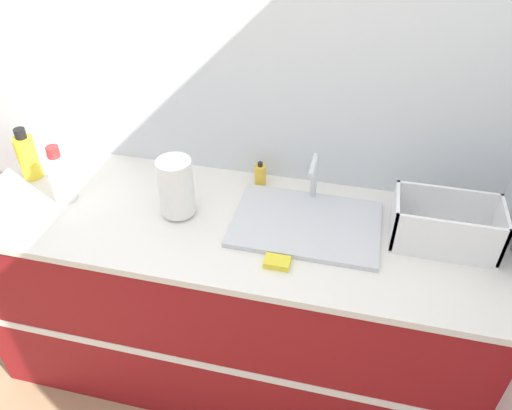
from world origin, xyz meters
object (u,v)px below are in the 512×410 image
at_px(paper_towel_roll, 176,187).
at_px(dish_rack, 444,228).
at_px(bottle_white_spray, 60,177).
at_px(bottle_yellow, 28,156).
at_px(sink, 306,222).
at_px(soap_dispenser, 260,175).

relative_size(paper_towel_roll, dish_rack, 0.65).
relative_size(dish_rack, bottle_white_spray, 1.51).
height_order(dish_rack, bottle_yellow, bottle_yellow).
xyz_separation_m(dish_rack, bottle_white_spray, (-1.47, -0.08, 0.04)).
distance_m(sink, bottle_yellow, 1.21).
xyz_separation_m(paper_towel_roll, bottle_white_spray, (-0.48, -0.02, -0.01)).
bearing_deg(bottle_white_spray, paper_towel_roll, 2.58).
relative_size(sink, bottle_white_spray, 2.25).
height_order(paper_towel_roll, bottle_yellow, paper_towel_roll).
height_order(bottle_white_spray, soap_dispenser, bottle_white_spray).
xyz_separation_m(sink, paper_towel_roll, (-0.50, -0.04, 0.11)).
bearing_deg(paper_towel_roll, dish_rack, 3.38).
height_order(sink, bottle_yellow, bottle_yellow).
distance_m(dish_rack, soap_dispenser, 0.75).
xyz_separation_m(paper_towel_roll, soap_dispenser, (0.27, 0.26, -0.07)).
relative_size(dish_rack, bottle_yellow, 1.60).
bearing_deg(dish_rack, soap_dispenser, 164.47).
bearing_deg(soap_dispenser, dish_rack, -15.53).
relative_size(sink, paper_towel_roll, 2.31).
distance_m(paper_towel_roll, bottle_yellow, 0.71).
relative_size(dish_rack, soap_dispenser, 3.39).
distance_m(bottle_yellow, soap_dispenser, 0.99).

